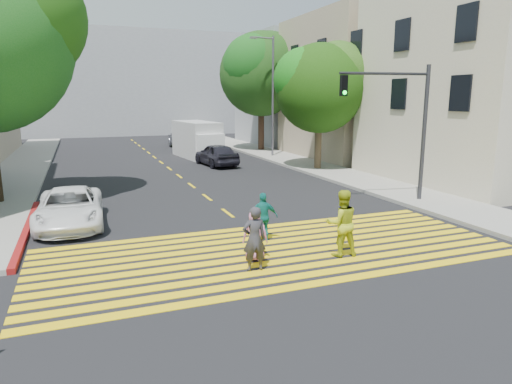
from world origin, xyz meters
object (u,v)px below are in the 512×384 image
dark_car_near (216,154)px  dark_car_parked (208,142)px  white_van (198,141)px  tree_right_far (262,70)px  pedestrian_extra (263,217)px  tree_right_near (321,84)px  pedestrian_man (254,239)px  white_sedan (70,208)px  pedestrian_child (255,235)px  traffic_signal (402,115)px  silver_car (179,138)px  pedestrian_woman (342,223)px

dark_car_near → dark_car_parked: size_ratio=1.05×
white_van → tree_right_far: bearing=15.3°
pedestrian_extra → dark_car_near: 16.13m
tree_right_near → pedestrian_man: (-9.51, -13.96, -4.30)m
white_sedan → dark_car_parked: size_ratio=1.13×
pedestrian_child → dark_car_parked: (5.78, 26.10, -0.03)m
white_sedan → traffic_signal: (12.62, -1.22, 3.00)m
pedestrian_man → white_van: size_ratio=0.29×
white_sedan → silver_car: bearing=72.6°
pedestrian_child → white_van: (3.86, 21.71, 0.54)m
tree_right_far → pedestrian_child: tree_right_far is taller
pedestrian_man → pedestrian_child: size_ratio=1.19×
tree_right_far → pedestrian_child: bearing=-112.2°
silver_car → white_van: size_ratio=0.79×
pedestrian_child → pedestrian_man: bearing=89.2°
dark_car_parked → traffic_signal: 22.18m
tree_right_near → white_sedan: (-13.91, -7.83, -4.50)m
silver_car → pedestrian_woman: bearing=96.0°
tree_right_near → dark_car_parked: tree_right_near is taller
tree_right_near → tree_right_far: (0.58, 10.80, 1.41)m
pedestrian_man → traffic_signal: size_ratio=0.30×
dark_car_near → dark_car_parked: dark_car_near is taller
tree_right_far → traffic_signal: (-1.87, -19.85, -2.90)m
white_sedan → traffic_signal: traffic_signal is taller
pedestrian_woman → pedestrian_extra: (-1.50, 2.03, -0.18)m
tree_right_near → dark_car_near: size_ratio=1.78×
pedestrian_woman → traffic_signal: 7.78m
pedestrian_extra → white_sedan: bearing=-22.7°
pedestrian_child → dark_car_near: 17.81m
silver_car → white_van: 9.39m
pedestrian_man → white_sedan: (-4.40, 6.13, -0.20)m
pedestrian_extra → silver_car: bearing=-84.2°
white_sedan → silver_car: 27.17m
pedestrian_extra → traffic_signal: 8.09m
tree_right_far → pedestrian_man: bearing=-112.2°
pedestrian_man → pedestrian_woman: 2.66m
pedestrian_man → white_sedan: size_ratio=0.37×
white_van → traffic_signal: bearing=-83.3°
tree_right_far → white_van: bearing=-158.3°
pedestrian_extra → traffic_signal: bearing=-146.7°
tree_right_near → pedestrian_extra: bearing=-125.5°
silver_car → pedestrian_man: bearing=91.3°
pedestrian_man → pedestrian_extra: bearing=-114.1°
tree_right_near → white_van: bearing=122.4°
tree_right_near → dark_car_parked: (-3.44, 12.83, -4.47)m
pedestrian_man → pedestrian_woman: size_ratio=0.90×
tree_right_far → dark_car_near: 10.62m
white_van → dark_car_near: bearing=-94.9°
tree_right_far → white_sedan: (-14.49, -18.63, -5.90)m
pedestrian_woman → white_van: white_van is taller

